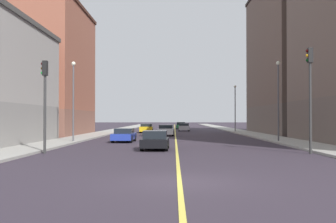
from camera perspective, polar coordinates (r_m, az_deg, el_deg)
ground_plane at (r=14.04m, az=1.59°, el=-9.67°), size 400.00×400.00×0.00m
sidewalk_left at (r=63.73m, az=10.04°, el=-2.77°), size 3.27×168.00×0.15m
sidewalk_right at (r=63.67m, az=-8.06°, el=-2.77°), size 3.27×168.00×0.15m
lane_center_stripe at (r=62.91m, az=0.99°, el=-2.87°), size 0.16×154.00×0.01m
building_left_mid at (r=59.71m, az=18.24°, el=7.03°), size 12.13×22.40×20.70m
building_right_midblock at (r=54.69m, az=-17.78°, el=5.36°), size 12.13×16.99×16.15m
traffic_light_left_near at (r=26.20m, az=18.97°, el=3.40°), size 0.40×0.32×6.35m
traffic_light_right_near at (r=26.06m, az=-16.62°, el=2.45°), size 0.40×0.32×5.60m
street_lamp_left_near at (r=37.58m, az=14.94°, el=2.57°), size 0.36×0.36×7.01m
street_lamp_right_near at (r=37.09m, az=-12.90°, el=2.56°), size 0.36×0.36×6.95m
street_lamp_left_far at (r=62.67m, az=9.23°, el=1.12°), size 0.36×0.36×6.92m
car_blue at (r=37.42m, az=-6.07°, el=-3.26°), size 1.91×4.32×1.22m
car_silver at (r=68.73m, az=2.21°, el=-2.17°), size 1.82×4.07×1.31m
car_white at (r=50.16m, az=-0.29°, el=-2.62°), size 1.94×4.33×1.32m
car_black at (r=28.04m, az=-1.78°, el=-4.02°), size 1.87×4.05×1.29m
car_yellow at (r=60.89m, az=-3.00°, el=-2.32°), size 2.02×4.55×1.32m
car_green at (r=81.09m, az=1.81°, el=-1.97°), size 1.94×3.97×1.37m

